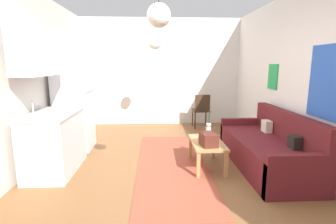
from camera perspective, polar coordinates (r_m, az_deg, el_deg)
ground_plane at (r=3.70m, az=0.07°, el=-16.28°), size 4.81×7.75×0.10m
wall_back at (r=6.92m, az=-1.51°, el=8.85°), size 4.41×0.13×2.82m
wall_right at (r=4.04m, az=32.42°, el=5.93°), size 0.12×7.35×2.82m
area_rug at (r=4.25m, az=0.92°, el=-11.76°), size 1.11×3.17×0.01m
couch at (r=4.40m, az=21.92°, el=-7.89°), size 0.87×2.11×0.89m
coffee_table at (r=4.08m, az=8.78°, el=-7.40°), size 0.49×0.88×0.43m
bamboo_vase at (r=4.28m, az=9.13°, el=-4.05°), size 0.09×0.09×0.45m
handbag at (r=3.84m, az=9.15°, el=-6.06°), size 0.26×0.33×0.31m
refrigerator at (r=5.16m, az=-20.38°, el=0.66°), size 0.65×0.64×1.57m
kitchen_counter at (r=4.18m, az=-25.07°, el=-1.60°), size 0.65×1.14×2.16m
accent_chair at (r=6.51m, az=7.54°, el=0.67°), size 0.43×0.41×0.88m
pendant_lamp_near at (r=2.58m, az=-2.10°, el=20.97°), size 0.23×0.23×0.84m
pendant_lamp_far at (r=5.22m, az=-2.97°, el=15.38°), size 0.27×0.27×0.90m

